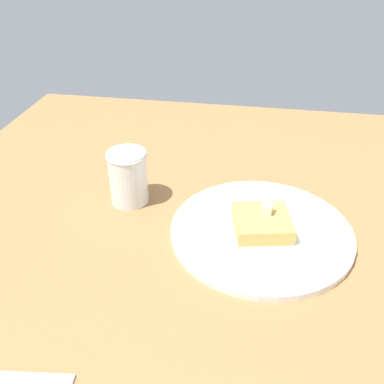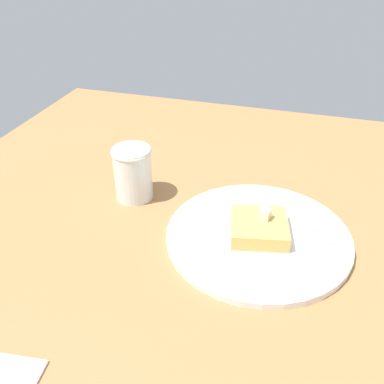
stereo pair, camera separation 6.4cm
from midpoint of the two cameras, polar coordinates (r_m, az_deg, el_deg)
table_surface at (r=57.23cm, az=6.86°, el=-12.52°), size 116.27×116.27×2.69cm
plate at (r=62.67cm, az=6.35°, el=-5.34°), size 26.35×26.35×1.03cm
toast_slice_center at (r=61.70cm, az=6.44°, el=-4.18°), size 9.35×9.34×2.25cm
butter_pat_primary at (r=61.33cm, az=7.11°, el=-2.33°), size 1.68×1.78×1.48cm
fork at (r=67.03cm, az=11.40°, el=-2.29°), size 12.50×12.16×0.36cm
syrup_jar at (r=68.79cm, az=-11.11°, el=1.73°), size 6.36×6.36×8.77cm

